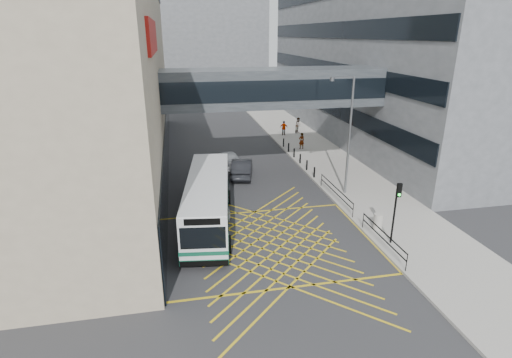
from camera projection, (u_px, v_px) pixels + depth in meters
ground at (269, 243)px, 23.60m from camera, size 120.00×120.00×0.00m
building_whsmith at (9, 82)px, 32.26m from camera, size 24.17×42.00×16.00m
building_right at (423, 49)px, 46.71m from camera, size 24.09×44.00×20.00m
building_far at (187, 48)px, 75.39m from camera, size 28.00×16.00×18.00m
skybridge at (273, 88)px, 32.63m from camera, size 20.00×4.10×3.00m
pavement at (324, 159)px, 39.05m from camera, size 6.00×54.00×0.16m
box_junction at (269, 243)px, 23.60m from camera, size 12.00×9.00×0.01m
bus at (208, 199)px, 25.49m from camera, size 4.01×11.41×3.13m
car_white at (216, 203)px, 27.39m from camera, size 1.89×4.60×1.46m
car_dark at (242, 167)px, 34.43m from camera, size 2.97×5.29×1.56m
car_silver at (228, 159)px, 37.01m from camera, size 2.70×4.98×1.47m
traffic_light at (396, 205)px, 22.40m from camera, size 0.28×0.44×3.77m
street_lamp at (348, 129)px, 28.90m from camera, size 1.98×0.51×8.72m
litter_bin at (378, 221)px, 24.83m from camera, size 0.58×0.58×1.00m
kerb_railings at (355, 209)px, 26.08m from camera, size 0.05×12.54×1.00m
bollards at (297, 156)px, 38.36m from camera, size 0.14×10.14×0.90m
pedestrian_a at (301, 141)px, 42.05m from camera, size 0.76×0.61×1.70m
pedestrian_b at (298, 125)px, 48.78m from camera, size 1.03×1.02×1.88m
pedestrian_c at (284, 128)px, 47.70m from camera, size 1.12×0.85×1.71m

